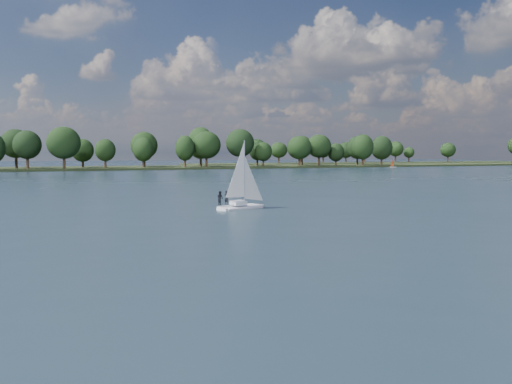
# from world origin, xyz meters

# --- Properties ---
(ground) EXTENTS (700.00, 700.00, 0.00)m
(ground) POSITION_xyz_m (0.00, 100.00, 0.00)
(ground) COLOR #233342
(ground) RESTS_ON ground
(far_shore) EXTENTS (660.00, 40.00, 1.50)m
(far_shore) POSITION_xyz_m (0.00, 212.00, 0.00)
(far_shore) COLOR black
(far_shore) RESTS_ON ground
(far_shore_back) EXTENTS (220.00, 30.00, 1.40)m
(far_shore_back) POSITION_xyz_m (160.00, 260.00, 0.00)
(far_shore_back) COLOR black
(far_shore_back) RESTS_ON ground
(sailboat) EXTENTS (6.26, 3.76, 7.98)m
(sailboat) POSITION_xyz_m (-11.84, 47.45, 2.23)
(sailboat) COLOR white
(sailboat) RESTS_ON ground
(dinghy_orange) EXTENTS (2.62, 1.27, 4.03)m
(dinghy_orange) POSITION_xyz_m (120.55, 189.42, 0.95)
(dinghy_orange) COLOR silver
(dinghy_orange) RESTS_ON ground
(treeline) EXTENTS (562.84, 74.43, 18.20)m
(treeline) POSITION_xyz_m (-8.66, 208.84, 8.21)
(treeline) COLOR black
(treeline) RESTS_ON ground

